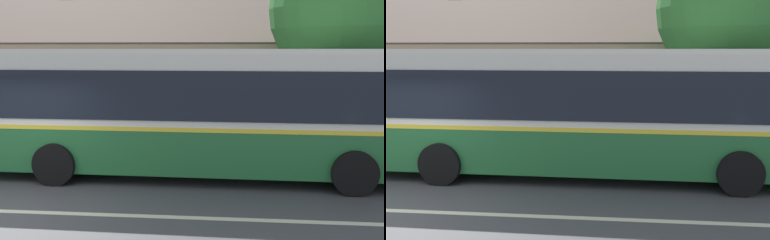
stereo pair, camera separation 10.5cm
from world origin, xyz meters
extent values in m
cube|color=gray|center=(0.00, 6.00, 0.07)|extent=(60.00, 3.00, 0.15)
cube|color=tan|center=(2.48, 13.82, 1.66)|extent=(24.04, 10.44, 3.33)
cube|color=brown|center=(2.48, 11.21, 4.44)|extent=(24.64, 5.28, 2.36)
cube|color=brown|center=(2.48, 16.43, 4.44)|extent=(24.64, 5.28, 2.36)
cube|color=#4C3323|center=(6.09, 8.57, 1.05)|extent=(1.00, 0.06, 2.10)
cube|color=#236633|center=(3.65, 2.90, 0.80)|extent=(11.60, 2.68, 1.05)
cube|color=yellow|center=(3.65, 2.90, 1.37)|extent=(11.62, 2.70, 0.10)
cube|color=silver|center=(3.65, 2.90, 2.23)|extent=(11.60, 2.68, 1.61)
cube|color=silver|center=(3.65, 2.90, 3.10)|extent=(11.37, 2.55, 0.12)
cube|color=black|center=(3.67, 4.16, 2.13)|extent=(10.64, 0.19, 1.11)
cube|color=black|center=(3.63, 1.64, 2.13)|extent=(10.64, 0.19, 1.11)
cube|color=#192D99|center=(2.22, 4.19, 0.80)|extent=(3.24, 0.08, 0.73)
cube|color=black|center=(8.18, 4.10, 1.48)|extent=(0.90, 0.04, 2.41)
cylinder|color=black|center=(7.25, 4.09, 0.50)|extent=(1.00, 0.30, 1.00)
cylinder|color=black|center=(7.21, 1.60, 0.50)|extent=(1.00, 0.30, 1.00)
cylinder|color=black|center=(0.49, 4.20, 0.50)|extent=(1.00, 0.30, 1.00)
cylinder|color=black|center=(0.45, 1.70, 0.50)|extent=(1.00, 0.30, 1.00)
cube|color=brown|center=(-2.52, 6.11, 0.60)|extent=(1.56, 0.10, 0.04)
cube|color=brown|center=(-2.52, 5.97, 0.60)|extent=(1.56, 0.10, 0.04)
cube|color=brown|center=(-2.52, 5.83, 0.60)|extent=(1.56, 0.10, 0.04)
cube|color=brown|center=(-2.52, 5.70, 0.90)|extent=(1.56, 0.04, 0.10)
cube|color=brown|center=(-2.52, 5.70, 1.04)|extent=(1.56, 0.04, 0.10)
cube|color=black|center=(-1.89, 5.97, 0.38)|extent=(0.08, 0.43, 0.45)
cube|color=black|center=(-3.14, 5.97, 0.38)|extent=(0.08, 0.43, 0.45)
cube|color=brown|center=(1.33, 6.01, 0.60)|extent=(1.59, 0.10, 0.04)
cube|color=brown|center=(1.33, 5.87, 0.60)|extent=(1.59, 0.10, 0.04)
cube|color=brown|center=(1.33, 5.72, 0.60)|extent=(1.59, 0.10, 0.04)
cube|color=brown|center=(1.33, 5.60, 0.90)|extent=(1.59, 0.04, 0.10)
cube|color=brown|center=(1.33, 5.60, 1.04)|extent=(1.59, 0.04, 0.10)
cube|color=black|center=(1.97, 5.87, 0.38)|extent=(0.08, 0.43, 0.45)
cube|color=black|center=(0.70, 5.87, 0.38)|extent=(0.08, 0.43, 0.45)
cylinder|color=#4C3828|center=(8.09, 6.75, 1.43)|extent=(0.37, 0.37, 2.85)
sphere|color=#2D6B2D|center=(8.09, 6.75, 4.40)|extent=(4.78, 4.78, 4.78)
sphere|color=#2D6B2D|center=(7.81, 6.47, 3.69)|extent=(3.35, 3.35, 3.35)
camera|label=1|loc=(4.52, -7.63, 3.15)|focal=40.00mm
camera|label=2|loc=(4.62, -7.62, 3.15)|focal=40.00mm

